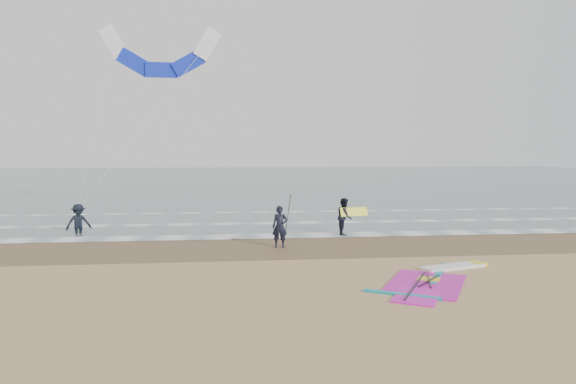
{
  "coord_description": "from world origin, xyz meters",
  "views": [
    {
      "loc": [
        -3.7,
        -13.6,
        3.81
      ],
      "look_at": [
        -1.74,
        5.0,
        2.2
      ],
      "focal_mm": 32.0,
      "sensor_mm": 36.0,
      "label": 1
    }
  ],
  "objects": [
    {
      "name": "ground",
      "position": [
        0.0,
        0.0,
        0.0
      ],
      "size": [
        120.0,
        120.0,
        0.0
      ],
      "primitive_type": "plane",
      "color": "tan",
      "rests_on": "ground"
    },
    {
      "name": "sea_water",
      "position": [
        0.0,
        48.0,
        0.01
      ],
      "size": [
        120.0,
        80.0,
        0.02
      ],
      "primitive_type": "cube",
      "color": "#47605E",
      "rests_on": "ground"
    },
    {
      "name": "wet_sand_band",
      "position": [
        0.0,
        6.0,
        0.0
      ],
      "size": [
        120.0,
        5.0,
        0.01
      ],
      "primitive_type": "cube",
      "color": "brown",
      "rests_on": "ground"
    },
    {
      "name": "foam_waterline",
      "position": [
        0.0,
        10.44,
        0.03
      ],
      "size": [
        120.0,
        9.15,
        0.02
      ],
      "color": "white",
      "rests_on": "ground"
    },
    {
      "name": "windsurf_rig",
      "position": [
        2.07,
        0.43,
        0.03
      ],
      "size": [
        4.75,
        4.5,
        0.11
      ],
      "color": "white",
      "rests_on": "ground"
    },
    {
      "name": "person_standing",
      "position": [
        -1.97,
        5.74,
        0.8
      ],
      "size": [
        0.65,
        0.5,
        1.61
      ],
      "primitive_type": "imported",
      "rotation": [
        0.0,
        0.0,
        -0.2
      ],
      "color": "black",
      "rests_on": "ground"
    },
    {
      "name": "person_walking",
      "position": [
        1.09,
        8.25,
        0.82
      ],
      "size": [
        0.72,
        0.87,
        1.63
      ],
      "primitive_type": "imported",
      "rotation": [
        0.0,
        0.0,
        1.43
      ],
      "color": "black",
      "rests_on": "ground"
    },
    {
      "name": "person_wading",
      "position": [
        -10.59,
        9.81,
        0.84
      ],
      "size": [
        1.25,
        1.05,
        1.68
      ],
      "primitive_type": "imported",
      "rotation": [
        0.0,
        0.0,
        0.47
      ],
      "color": "black",
      "rests_on": "ground"
    },
    {
      "name": "held_pole",
      "position": [
        -1.67,
        5.74,
        1.18
      ],
      "size": [
        0.17,
        0.86,
        1.82
      ],
      "color": "black",
      "rests_on": "ground"
    },
    {
      "name": "carried_kiteboard",
      "position": [
        1.49,
        8.15,
        1.03
      ],
      "size": [
        1.3,
        0.51,
        0.39
      ],
      "color": "yellow",
      "rests_on": "ground"
    },
    {
      "name": "surf_kite",
      "position": [
        -7.45,
        14.3,
        8.57
      ],
      "size": [
        6.33,
        4.64,
        9.09
      ],
      "color": "white",
      "rests_on": "ground"
    }
  ]
}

